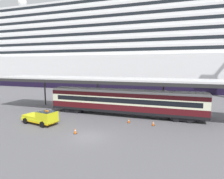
# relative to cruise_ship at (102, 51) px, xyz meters

# --- Properties ---
(ground_plane) EXTENTS (400.00, 400.00, 0.00)m
(ground_plane) POSITION_rel_cruise_ship_xyz_m (19.14, -53.32, -13.24)
(ground_plane) COLOR #57565B
(cruise_ship) EXTENTS (132.97, 30.27, 38.53)m
(cruise_ship) POSITION_rel_cruise_ship_xyz_m (0.00, 0.00, 0.00)
(cruise_ship) COLOR black
(cruise_ship) RESTS_ON ground
(platform_canopy) EXTENTS (46.06, 6.16, 5.87)m
(platform_canopy) POSITION_rel_cruise_ship_xyz_m (20.56, -42.64, -7.59)
(platform_canopy) COLOR silver
(platform_canopy) RESTS_ON ground
(train_carriage) EXTENTS (24.34, 2.81, 4.11)m
(train_carriage) POSITION_rel_cruise_ship_xyz_m (20.56, -43.04, -10.93)
(train_carriage) COLOR black
(train_carriage) RESTS_ON ground
(service_truck) EXTENTS (5.49, 3.01, 2.02)m
(service_truck) POSITION_rel_cruise_ship_xyz_m (11.22, -50.93, -12.25)
(service_truck) COLOR yellow
(service_truck) RESTS_ON ground
(traffic_cone_near) EXTENTS (0.36, 0.36, 0.69)m
(traffic_cone_near) POSITION_rel_cruise_ship_xyz_m (17.27, -52.80, -12.90)
(traffic_cone_near) COLOR black
(traffic_cone_near) RESTS_ON ground
(traffic_cone_mid) EXTENTS (0.36, 0.36, 0.65)m
(traffic_cone_mid) POSITION_rel_cruise_ship_xyz_m (25.56, -46.83, -12.92)
(traffic_cone_mid) COLOR black
(traffic_cone_mid) RESTS_ON ground
(traffic_cone_far) EXTENTS (0.36, 0.36, 0.62)m
(traffic_cone_far) POSITION_rel_cruise_ship_xyz_m (22.18, -46.63, -12.93)
(traffic_cone_far) COLOR black
(traffic_cone_far) RESTS_ON ground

